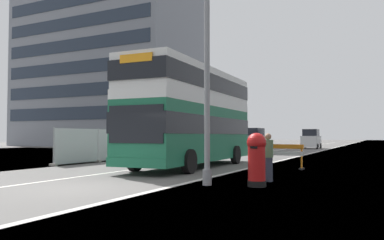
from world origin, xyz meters
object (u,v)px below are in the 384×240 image
(lamppost_foreground, at_px, (207,49))
(car_receding_far, at_px, (311,140))
(roadworks_barrier, at_px, (283,153))
(pedestrian_at_kerb, at_px, (268,157))
(car_receding_mid, at_px, (254,140))
(double_decker_bus, at_px, (193,115))
(car_oncoming_near, at_px, (226,142))
(red_pillar_postbox, at_px, (257,157))

(lamppost_foreground, relative_size, car_receding_far, 2.37)
(roadworks_barrier, xyz_separation_m, pedestrian_at_kerb, (0.73, -5.24, 0.08))
(car_receding_mid, bearing_deg, lamppost_foreground, -75.27)
(lamppost_foreground, bearing_deg, car_receding_far, 94.64)
(car_receding_far, bearing_deg, pedestrian_at_kerb, -82.76)
(double_decker_bus, relative_size, roadworks_barrier, 5.56)
(lamppost_foreground, bearing_deg, car_oncoming_near, 110.10)
(roadworks_barrier, distance_m, car_receding_mid, 22.69)
(roadworks_barrier, height_order, car_receding_mid, car_receding_mid)
(car_oncoming_near, distance_m, pedestrian_at_kerb, 21.89)
(red_pillar_postbox, bearing_deg, car_oncoming_near, 113.87)
(roadworks_barrier, bearing_deg, lamppost_foreground, -95.83)
(pedestrian_at_kerb, bearing_deg, double_decker_bus, 139.09)
(roadworks_barrier, relative_size, pedestrian_at_kerb, 1.17)
(car_oncoming_near, distance_m, car_receding_mid, 6.65)
(car_receding_mid, bearing_deg, car_receding_far, 61.99)
(lamppost_foreground, xyz_separation_m, roadworks_barrier, (0.72, 7.04, -3.57))
(lamppost_foreground, relative_size, red_pillar_postbox, 5.56)
(lamppost_foreground, xyz_separation_m, car_oncoming_near, (-7.90, 21.58, -3.31))
(double_decker_bus, relative_size, car_receding_far, 2.77)
(car_receding_far, xyz_separation_m, pedestrian_at_kerb, (4.42, -34.79, -0.26))
(red_pillar_postbox, height_order, car_oncoming_near, car_oncoming_near)
(car_oncoming_near, height_order, pedestrian_at_kerb, car_oncoming_near)
(pedestrian_at_kerb, bearing_deg, car_oncoming_near, 115.29)
(roadworks_barrier, relative_size, car_receding_far, 0.50)
(roadworks_barrier, bearing_deg, red_pillar_postbox, -83.46)
(double_decker_bus, bearing_deg, car_receding_mid, 99.91)
(double_decker_bus, distance_m, roadworks_barrier, 4.74)
(double_decker_bus, bearing_deg, car_receding_far, 88.88)
(car_oncoming_near, height_order, car_receding_mid, car_receding_mid)
(pedestrian_at_kerb, bearing_deg, car_receding_far, 97.24)
(car_receding_mid, bearing_deg, red_pillar_postbox, -72.27)
(red_pillar_postbox, height_order, car_receding_far, car_receding_far)
(lamppost_foreground, bearing_deg, roadworks_barrier, 84.17)
(double_decker_bus, bearing_deg, lamppost_foreground, -59.89)
(double_decker_bus, xyz_separation_m, car_oncoming_near, (-4.34, 15.44, -1.56))
(car_receding_far, bearing_deg, red_pillar_postbox, -82.99)
(red_pillar_postbox, bearing_deg, pedestrian_at_kerb, 91.19)
(red_pillar_postbox, distance_m, car_oncoming_near, 23.18)
(roadworks_barrier, height_order, pedestrian_at_kerb, pedestrian_at_kerb)
(double_decker_bus, height_order, red_pillar_postbox, double_decker_bus)
(red_pillar_postbox, distance_m, car_receding_far, 36.47)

